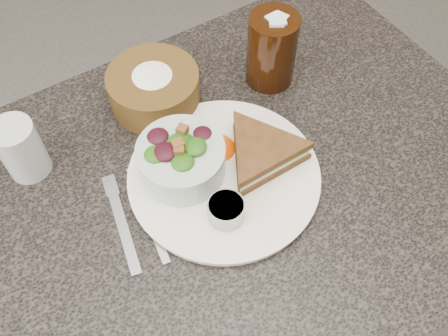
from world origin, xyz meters
name	(u,v)px	position (x,y,z in m)	size (l,w,h in m)	color
floor	(222,324)	(0.00, 0.00, 0.00)	(6.00, 6.00, 0.00)	#55524F
dining_table	(222,274)	(0.00, 0.00, 0.38)	(1.00, 0.70, 0.75)	black
dinner_plate	(224,176)	(0.01, 0.01, 0.76)	(0.30, 0.30, 0.01)	white
sandwich	(262,153)	(0.08, 0.00, 0.78)	(0.16, 0.16, 0.04)	#55381A
salad_bowl	(181,156)	(-0.04, 0.05, 0.80)	(0.14, 0.14, 0.08)	#A8BFB4
dressing_ramekin	(226,210)	(-0.02, -0.06, 0.78)	(0.06, 0.06, 0.03)	gray
orange_wedge	(218,144)	(0.03, 0.06, 0.78)	(0.06, 0.06, 0.03)	#FF5001
fork	(123,228)	(-0.17, 0.01, 0.75)	(0.02, 0.16, 0.00)	gray
knife	(147,213)	(-0.12, 0.02, 0.75)	(0.01, 0.18, 0.00)	#9D9FA3
bread_basket	(153,84)	(0.00, 0.21, 0.80)	(0.16, 0.16, 0.09)	#463315
cola_glass	(272,47)	(0.20, 0.15, 0.82)	(0.09, 0.09, 0.15)	black
water_glass	(21,149)	(-0.24, 0.20, 0.80)	(0.07, 0.07, 0.10)	#B4BDC1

